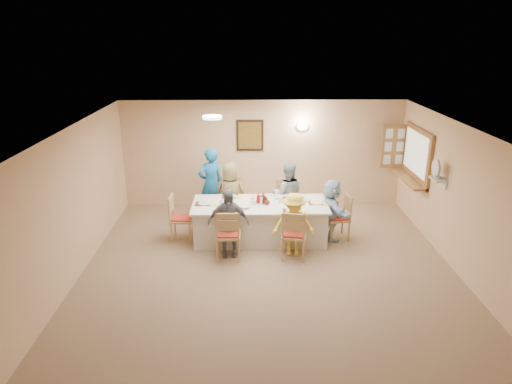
{
  "coord_description": "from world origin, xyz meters",
  "views": [
    {
      "loc": [
        -0.36,
        -6.82,
        3.96
      ],
      "look_at": [
        -0.2,
        1.4,
        1.05
      ],
      "focal_mm": 32.0,
      "sensor_mm": 36.0,
      "label": 1
    }
  ],
  "objects_px": {
    "diner_right_end": "(332,210)",
    "chair_front_left": "(228,233)",
    "caregiver": "(211,184)",
    "dining_table": "(260,221)",
    "chair_right_end": "(338,217)",
    "diner_back_left": "(231,195)",
    "desk_fan": "(438,171)",
    "condiment_ketchup": "(258,198)",
    "diner_back_right": "(287,195)",
    "serving_hatch": "(417,155)",
    "chair_back_left": "(231,202)",
    "diner_front_right": "(294,224)",
    "chair_left_end": "(182,218)",
    "chair_back_right": "(287,202)",
    "chair_front_right": "(294,233)",
    "diner_front_left": "(228,223)"
  },
  "relations": [
    {
      "from": "diner_back_left",
      "to": "serving_hatch",
      "type": "bearing_deg",
      "value": -170.05
    },
    {
      "from": "dining_table",
      "to": "chair_front_left",
      "type": "bearing_deg",
      "value": -126.87
    },
    {
      "from": "chair_front_left",
      "to": "diner_front_right",
      "type": "height_order",
      "value": "diner_front_right"
    },
    {
      "from": "diner_back_left",
      "to": "chair_back_left",
      "type": "bearing_deg",
      "value": -82.74
    },
    {
      "from": "chair_front_left",
      "to": "diner_back_right",
      "type": "relative_size",
      "value": 0.7
    },
    {
      "from": "desk_fan",
      "to": "chair_back_left",
      "type": "bearing_deg",
      "value": 161.4
    },
    {
      "from": "chair_back_left",
      "to": "diner_back_left",
      "type": "relative_size",
      "value": 0.71
    },
    {
      "from": "chair_back_right",
      "to": "chair_back_left",
      "type": "bearing_deg",
      "value": 172.7
    },
    {
      "from": "condiment_ketchup",
      "to": "diner_right_end",
      "type": "bearing_deg",
      "value": -1.19
    },
    {
      "from": "chair_back_right",
      "to": "chair_right_end",
      "type": "distance_m",
      "value": 1.24
    },
    {
      "from": "diner_front_left",
      "to": "diner_right_end",
      "type": "xyz_separation_m",
      "value": [
        2.02,
        0.68,
        -0.03
      ]
    },
    {
      "from": "chair_left_end",
      "to": "diner_front_left",
      "type": "distance_m",
      "value": 1.18
    },
    {
      "from": "diner_right_end",
      "to": "caregiver",
      "type": "distance_m",
      "value": 2.73
    },
    {
      "from": "chair_back_left",
      "to": "caregiver",
      "type": "height_order",
      "value": "caregiver"
    },
    {
      "from": "diner_back_right",
      "to": "desk_fan",
      "type": "bearing_deg",
      "value": 157.78
    },
    {
      "from": "desk_fan",
      "to": "condiment_ketchup",
      "type": "height_order",
      "value": "desk_fan"
    },
    {
      "from": "diner_back_left",
      "to": "diner_back_right",
      "type": "relative_size",
      "value": 1.0
    },
    {
      "from": "diner_right_end",
      "to": "diner_back_right",
      "type": "bearing_deg",
      "value": 40.32
    },
    {
      "from": "diner_right_end",
      "to": "condiment_ketchup",
      "type": "distance_m",
      "value": 1.48
    },
    {
      "from": "serving_hatch",
      "to": "chair_back_left",
      "type": "height_order",
      "value": "serving_hatch"
    },
    {
      "from": "serving_hatch",
      "to": "diner_right_end",
      "type": "bearing_deg",
      "value": -155.62
    },
    {
      "from": "diner_right_end",
      "to": "chair_right_end",
      "type": "bearing_deg",
      "value": -100.01
    },
    {
      "from": "diner_front_right",
      "to": "caregiver",
      "type": "xyz_separation_m",
      "value": [
        -1.65,
        1.83,
        0.19
      ]
    },
    {
      "from": "desk_fan",
      "to": "chair_front_right",
      "type": "height_order",
      "value": "desk_fan"
    },
    {
      "from": "chair_front_right",
      "to": "chair_right_end",
      "type": "bearing_deg",
      "value": -128.87
    },
    {
      "from": "desk_fan",
      "to": "diner_front_right",
      "type": "xyz_separation_m",
      "value": [
        -2.62,
        -0.19,
        -0.95
      ]
    },
    {
      "from": "chair_right_end",
      "to": "desk_fan",
      "type": "bearing_deg",
      "value": 64.92
    },
    {
      "from": "chair_front_left",
      "to": "diner_back_right",
      "type": "xyz_separation_m",
      "value": [
        1.2,
        1.48,
        0.21
      ]
    },
    {
      "from": "chair_right_end",
      "to": "diner_back_left",
      "type": "xyz_separation_m",
      "value": [
        -2.15,
        0.68,
        0.24
      ]
    },
    {
      "from": "chair_left_end",
      "to": "caregiver",
      "type": "distance_m",
      "value": 1.3
    },
    {
      "from": "chair_left_end",
      "to": "diner_right_end",
      "type": "relative_size",
      "value": 0.75
    },
    {
      "from": "chair_front_right",
      "to": "diner_right_end",
      "type": "distance_m",
      "value": 1.15
    },
    {
      "from": "desk_fan",
      "to": "chair_back_right",
      "type": "height_order",
      "value": "desk_fan"
    },
    {
      "from": "chair_left_end",
      "to": "chair_back_right",
      "type": "bearing_deg",
      "value": -66.84
    },
    {
      "from": "diner_back_left",
      "to": "diner_front_right",
      "type": "bearing_deg",
      "value": 138.68
    },
    {
      "from": "chair_back_right",
      "to": "diner_right_end",
      "type": "height_order",
      "value": "diner_right_end"
    },
    {
      "from": "chair_back_left",
      "to": "chair_front_left",
      "type": "xyz_separation_m",
      "value": [
        0.0,
        -1.6,
        -0.01
      ]
    },
    {
      "from": "caregiver",
      "to": "dining_table",
      "type": "bearing_deg",
      "value": 101.78
    },
    {
      "from": "diner_back_right",
      "to": "diner_front_left",
      "type": "xyz_separation_m",
      "value": [
        -1.2,
        -1.36,
        -0.05
      ]
    },
    {
      "from": "chair_front_left",
      "to": "chair_front_right",
      "type": "height_order",
      "value": "chair_front_left"
    },
    {
      "from": "diner_right_end",
      "to": "diner_front_left",
      "type": "bearing_deg",
      "value": 98.59
    },
    {
      "from": "dining_table",
      "to": "serving_hatch",
      "type": "bearing_deg",
      "value": 14.56
    },
    {
      "from": "serving_hatch",
      "to": "diner_back_left",
      "type": "distance_m",
      "value": 4.01
    },
    {
      "from": "diner_front_right",
      "to": "diner_back_left",
      "type": "bearing_deg",
      "value": 130.98
    },
    {
      "from": "chair_right_end",
      "to": "chair_front_left",
      "type": "bearing_deg",
      "value": -78.45
    },
    {
      "from": "diner_back_right",
      "to": "diner_front_right",
      "type": "distance_m",
      "value": 1.36
    },
    {
      "from": "desk_fan",
      "to": "diner_right_end",
      "type": "xyz_separation_m",
      "value": [
        -1.8,
        0.49,
        -0.93
      ]
    },
    {
      "from": "diner_right_end",
      "to": "chair_front_left",
      "type": "bearing_deg",
      "value": 101.59
    },
    {
      "from": "chair_left_end",
      "to": "diner_front_left",
      "type": "xyz_separation_m",
      "value": [
        0.95,
        -0.68,
        0.18
      ]
    },
    {
      "from": "chair_right_end",
      "to": "chair_front_right",
      "type": "bearing_deg",
      "value": -58.76
    }
  ]
}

